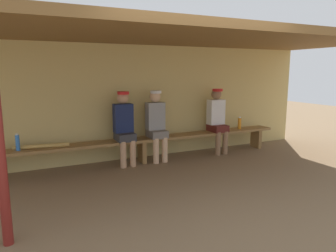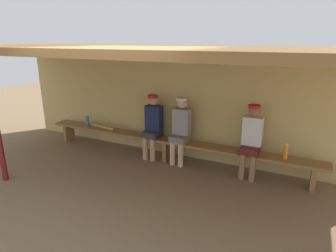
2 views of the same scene
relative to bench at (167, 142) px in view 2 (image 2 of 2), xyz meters
name	(u,v)px [view 2 (image 2 of 2)]	position (x,y,z in m)	size (l,w,h in m)	color
ground_plane	(125,194)	(0.00, -1.55, -0.39)	(24.00, 24.00, 0.00)	brown
back_wall	(176,104)	(0.00, 0.45, 0.71)	(8.00, 0.20, 2.20)	tan
dugout_roof	(143,50)	(0.00, -0.85, 1.87)	(8.00, 2.80, 0.12)	brown
bench	(167,142)	(0.00, 0.00, 0.00)	(6.00, 0.36, 0.46)	olive
player_leftmost	(251,138)	(1.69, 0.00, 0.36)	(0.34, 0.42, 1.34)	#591E19
player_shirtless_tan	(153,124)	(-0.33, 0.00, 0.36)	(0.34, 0.42, 1.34)	#333338
player_in_blue	(181,128)	(0.30, 0.00, 0.36)	(0.34, 0.42, 1.34)	slate
water_bottle_clear	(286,152)	(2.28, 0.01, 0.20)	(0.07, 0.07, 0.26)	orange
water_bottle_green	(88,121)	(-2.10, -0.01, 0.21)	(0.06, 0.06, 0.28)	blue
baseball_bat	(100,126)	(-1.75, 0.00, 0.11)	(0.07, 0.07, 0.87)	tan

